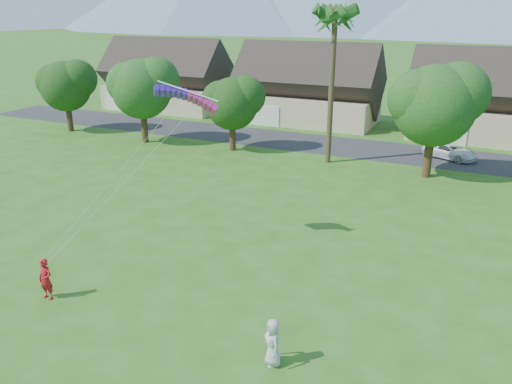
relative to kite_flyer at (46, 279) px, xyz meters
The scene contains 8 objects.
street 31.78m from the kite_flyer, 77.39° to the left, with size 90.00×7.00×0.01m, color #2D2D30.
kite_flyer is the anchor object (origin of this frame).
watcher 10.78m from the kite_flyer, ahead, with size 0.90×0.59×1.85m, color #B6B5B1.
parked_car 34.06m from the kite_flyer, 65.54° to the left, with size 2.08×4.50×1.25m, color white.
houses_row 40.75m from the kite_flyer, 79.47° to the left, with size 72.75×8.19×8.86m.
tree_row 25.88m from the kite_flyer, 76.91° to the left, with size 62.27×6.67×8.45m.
fan_palm 28.14m from the kite_flyer, 79.04° to the left, with size 3.00×3.00×13.80m.
parafoil_kite 10.75m from the kite_flyer, 68.08° to the left, with size 3.44×1.61×0.50m.
Camera 1 is at (9.59, -10.49, 12.13)m, focal length 35.00 mm.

